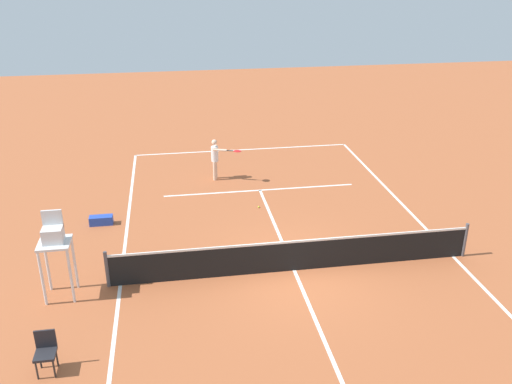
# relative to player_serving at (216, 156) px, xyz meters

# --- Properties ---
(ground_plane) EXTENTS (60.00, 60.00, 0.00)m
(ground_plane) POSITION_rel_player_serving_xyz_m (-1.53, 7.27, -0.99)
(ground_plane) COLOR #AD5933
(court_lines) EXTENTS (9.84, 21.49, 0.01)m
(court_lines) POSITION_rel_player_serving_xyz_m (-1.53, 7.27, -0.98)
(court_lines) COLOR white
(court_lines) RESTS_ON ground
(tennis_net) EXTENTS (10.44, 0.10, 1.07)m
(tennis_net) POSITION_rel_player_serving_xyz_m (-1.53, 7.27, -0.49)
(tennis_net) COLOR #4C4C51
(tennis_net) RESTS_ON ground
(player_serving) EXTENTS (1.18, 0.90, 1.66)m
(player_serving) POSITION_rel_player_serving_xyz_m (0.00, 0.00, 0.00)
(player_serving) COLOR beige
(player_serving) RESTS_ON ground
(tennis_ball) EXTENTS (0.07, 0.07, 0.07)m
(tennis_ball) POSITION_rel_player_serving_xyz_m (-1.22, 2.94, -0.95)
(tennis_ball) COLOR #CCE033
(tennis_ball) RESTS_ON ground
(umpire_chair) EXTENTS (0.80, 0.80, 2.41)m
(umpire_chair) POSITION_rel_player_serving_xyz_m (4.81, 7.51, 0.62)
(umpire_chair) COLOR silver
(umpire_chair) RESTS_ON ground
(courtside_chair_near) EXTENTS (0.44, 0.46, 0.95)m
(courtside_chair_near) POSITION_rel_player_serving_xyz_m (4.65, 10.43, -0.45)
(courtside_chair_near) COLOR #262626
(courtside_chair_near) RESTS_ON ground
(equipment_bag) EXTENTS (0.76, 0.32, 0.30)m
(equipment_bag) POSITION_rel_player_serving_xyz_m (4.19, 3.39, -0.84)
(equipment_bag) COLOR #2647B7
(equipment_bag) RESTS_ON ground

